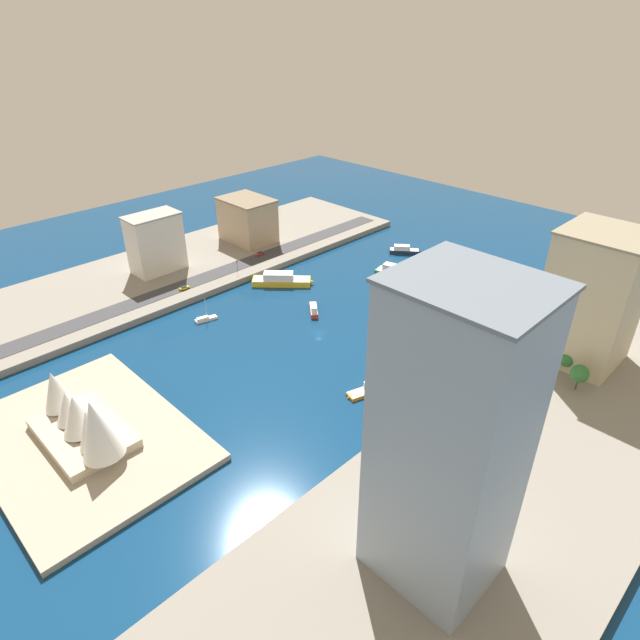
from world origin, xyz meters
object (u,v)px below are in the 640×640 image
object	(u,v)px
patrol_launch_navy	(404,250)
apartment_midrise_tan	(248,220)
office_block_beige	(592,298)
tugboat_red	(314,309)
tower_tall_glass	(449,445)
taxi_yellow_cab	(184,288)
opera_landmark	(81,419)
sailboat_small_white	(206,319)
hotel_broad_white	(156,243)
ferry_green_doubledeck	(396,272)
water_taxi_orange	(371,388)
traffic_light_waterfront	(237,265)
ferry_yellow_fast	(281,280)
pickup_red	(260,254)

from	to	relation	value
patrol_launch_navy	apartment_midrise_tan	xyz separation A→B (m)	(68.27, 52.30, 13.07)
office_block_beige	apartment_midrise_tan	distance (m)	178.31
tugboat_red	tower_tall_glass	distance (m)	132.76
taxi_yellow_cab	opera_landmark	xyz separation A→B (m)	(-64.49, 75.27, 6.19)
sailboat_small_white	hotel_broad_white	size ratio (longest dim) A/B	0.37
office_block_beige	hotel_broad_white	bearing A→B (deg)	21.41
hotel_broad_white	opera_landmark	world-z (taller)	hotel_broad_white
ferry_green_doubledeck	tower_tall_glass	distance (m)	165.52
water_taxi_orange	opera_landmark	distance (m)	92.09
water_taxi_orange	tower_tall_glass	world-z (taller)	tower_tall_glass
sailboat_small_white	opera_landmark	world-z (taller)	opera_landmark
ferry_green_doubledeck	patrol_launch_navy	size ratio (longest dim) A/B	1.52
tugboat_red	apartment_midrise_tan	world-z (taller)	apartment_midrise_tan
tower_tall_glass	traffic_light_waterfront	world-z (taller)	tower_tall_glass
ferry_yellow_fast	office_block_beige	size ratio (longest dim) A/B	0.52
ferry_green_doubledeck	office_block_beige	xyz separation A→B (m)	(-93.66, 12.43, 25.30)
ferry_yellow_fast	ferry_green_doubledeck	bearing A→B (deg)	-125.91
water_taxi_orange	taxi_yellow_cab	distance (m)	108.12
pickup_red	taxi_yellow_cab	xyz separation A→B (m)	(-6.19, 49.92, -0.08)
tugboat_red	apartment_midrise_tan	bearing A→B (deg)	-19.47
water_taxi_orange	sailboat_small_white	size ratio (longest dim) A/B	1.62
sailboat_small_white	traffic_light_waterfront	distance (m)	43.08
patrol_launch_navy	opera_landmark	xyz separation A→B (m)	(-23.28, 186.88, 8.27)
office_block_beige	apartment_midrise_tan	world-z (taller)	office_block_beige
patrol_launch_navy	opera_landmark	world-z (taller)	opera_landmark
patrol_launch_navy	sailboat_small_white	bearing A→B (deg)	83.00
tower_tall_glass	taxi_yellow_cab	distance (m)	169.74
taxi_yellow_cab	opera_landmark	distance (m)	99.31
ferry_green_doubledeck	office_block_beige	size ratio (longest dim) A/B	0.48
tugboat_red	tower_tall_glass	size ratio (longest dim) A/B	0.17
patrol_launch_navy	pickup_red	size ratio (longest dim) A/B	3.20
tugboat_red	sailboat_small_white	bearing A→B (deg)	53.93
patrol_launch_navy	office_block_beige	world-z (taller)	office_block_beige
hotel_broad_white	tower_tall_glass	size ratio (longest dim) A/B	0.39
sailboat_small_white	ferry_green_doubledeck	bearing A→B (deg)	-108.02
office_block_beige	ferry_yellow_fast	bearing A→B (deg)	14.89
ferry_yellow_fast	taxi_yellow_cab	distance (m)	45.40
tower_tall_glass	patrol_launch_navy	bearing A→B (deg)	-50.93
apartment_midrise_tan	tower_tall_glass	bearing A→B (deg)	152.99
ferry_green_doubledeck	opera_landmark	size ratio (longest dim) A/B	0.55
patrol_launch_navy	tower_tall_glass	distance (m)	195.03
ferry_yellow_fast	tower_tall_glass	xyz separation A→B (m)	(-138.70, 76.01, 36.88)
ferry_yellow_fast	opera_landmark	xyz separation A→B (m)	(-41.36, 114.30, 7.67)
apartment_midrise_tan	pickup_red	bearing A→B (deg)	155.74
tower_tall_glass	sailboat_small_white	bearing A→B (deg)	-12.58
water_taxi_orange	traffic_light_waterfront	size ratio (longest dim) A/B	2.60
ferry_green_doubledeck	office_block_beige	distance (m)	97.82
hotel_broad_white	pickup_red	distance (m)	52.77
ferry_yellow_fast	taxi_yellow_cab	size ratio (longest dim) A/B	5.45
office_block_beige	opera_landmark	world-z (taller)	office_block_beige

